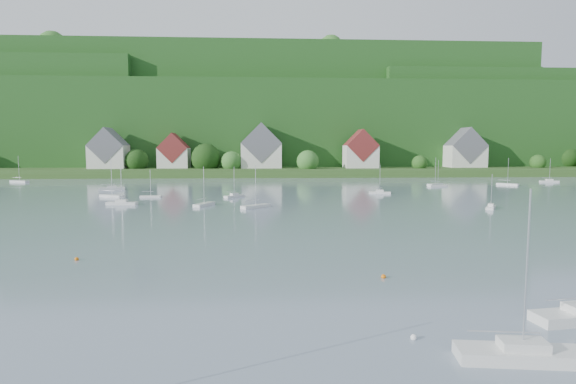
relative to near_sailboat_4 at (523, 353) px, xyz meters
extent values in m
cube|color=#31511E|center=(-18.76, 176.99, 1.03)|extent=(600.00, 60.00, 3.00)
cube|color=#174416|center=(-18.76, 251.99, 19.53)|extent=(620.00, 160.00, 40.00)
cube|color=#174416|center=(-8.76, 246.99, 27.53)|extent=(240.00, 130.00, 60.00)
cube|color=#174416|center=(141.24, 231.99, 21.53)|extent=(200.00, 110.00, 48.00)
sphere|color=black|center=(120.59, 174.93, 5.93)|extent=(10.46, 10.46, 10.46)
sphere|color=#1C4F17|center=(99.67, 161.89, 4.63)|extent=(6.45, 6.45, 6.45)
sphere|color=#2E6424|center=(-25.55, 160.87, 5.19)|extent=(8.19, 8.19, 8.19)
sphere|color=#2E6424|center=(-70.72, 163.06, 4.64)|extent=(6.49, 6.49, 6.49)
sphere|color=#2E6424|center=(28.09, 169.07, 6.49)|extent=(12.16, 12.16, 12.16)
sphere|color=#2E6424|center=(4.23, 156.92, 5.37)|extent=(8.73, 8.73, 8.73)
sphere|color=black|center=(-62.63, 162.85, 5.56)|extent=(9.32, 9.32, 9.32)
sphere|color=#1C4F17|center=(49.08, 158.68, 4.56)|extent=(6.24, 6.24, 6.24)
sphere|color=black|center=(70.67, 171.53, 5.19)|extent=(8.16, 8.16, 8.16)
sphere|color=black|center=(-35.76, 163.34, 6.41)|extent=(11.92, 11.92, 11.92)
sphere|color=#1C4F17|center=(-103.03, 240.13, 51.33)|extent=(10.29, 10.29, 10.29)
sphere|color=black|center=(-86.92, 228.37, 50.79)|extent=(7.18, 7.18, 7.18)
sphere|color=#1C4F17|center=(20.74, 232.02, 59.78)|extent=(12.83, 12.83, 12.83)
sphere|color=#2E6424|center=(-58.68, 219.17, 58.97)|extent=(8.18, 8.18, 8.18)
sphere|color=#1C4F17|center=(-17.65, 256.64, 59.76)|extent=(12.73, 12.73, 12.73)
sphere|color=#1C4F17|center=(64.64, 221.52, 59.55)|extent=(11.50, 11.50, 11.50)
sphere|color=#1C4F17|center=(41.96, 251.87, 60.10)|extent=(14.65, 14.65, 14.65)
sphere|color=#2E6424|center=(20.50, 208.28, 59.62)|extent=(11.95, 11.95, 11.95)
sphere|color=#1C4F17|center=(100.68, 215.57, 59.24)|extent=(9.76, 9.76, 9.76)
sphere|color=#2E6424|center=(-65.90, 251.28, 58.77)|extent=(7.07, 7.07, 7.07)
sphere|color=black|center=(-22.23, 220.29, 58.97)|extent=(8.21, 8.21, 8.21)
sphere|color=#2E6424|center=(-41.58, 244.09, 59.68)|extent=(12.24, 12.24, 12.24)
sphere|color=#2E6424|center=(95.75, 219.97, 59.11)|extent=(9.00, 9.00, 9.00)
sphere|color=#2E6424|center=(-114.26, 212.89, 59.92)|extent=(13.65, 13.65, 13.65)
sphere|color=#1C4F17|center=(82.27, 234.96, 58.94)|extent=(8.03, 8.03, 8.03)
sphere|color=#2E6424|center=(157.89, 235.29, 47.20)|extent=(9.52, 9.52, 9.52)
sphere|color=#2E6424|center=(81.72, 235.35, 48.15)|extent=(14.97, 14.97, 14.97)
sphere|color=black|center=(143.16, 205.84, 46.85)|extent=(7.52, 7.52, 7.52)
sphere|color=#1C4F17|center=(59.91, 232.81, 47.24)|extent=(9.78, 9.78, 9.78)
sphere|color=#1C4F17|center=(100.93, 231.70, 47.64)|extent=(12.02, 12.02, 12.02)
sphere|color=black|center=(119.14, 213.01, 47.56)|extent=(11.57, 11.57, 11.57)
sphere|color=#1C4F17|center=(103.67, 199.72, 47.75)|extent=(12.65, 12.65, 12.65)
sphere|color=#2E6424|center=(123.88, 205.36, 46.98)|extent=(8.28, 8.28, 8.28)
sphere|color=black|center=(149.14, 241.29, 46.84)|extent=(7.47, 7.47, 7.47)
sphere|color=#2E6424|center=(80.38, 224.21, 47.19)|extent=(9.48, 9.48, 9.48)
sphere|color=black|center=(170.68, 248.20, 41.01)|extent=(8.43, 8.43, 8.43)
sphere|color=#1C4F17|center=(-58.73, 239.12, 41.63)|extent=(12.01, 12.01, 12.01)
sphere|color=black|center=(99.91, 229.34, 42.17)|extent=(15.08, 15.08, 15.08)
sphere|color=#2E6424|center=(89.65, 245.01, 42.33)|extent=(15.99, 15.99, 15.99)
sphere|color=black|center=(-22.46, 249.20, 42.28)|extent=(15.72, 15.72, 15.72)
sphere|color=#1C4F17|center=(-7.87, 244.91, 41.38)|extent=(10.54, 10.54, 10.54)
cube|color=silver|center=(-73.76, 163.99, 7.03)|extent=(14.00, 10.00, 9.00)
cube|color=#5C5C63|center=(-73.76, 163.99, 11.53)|extent=(14.00, 10.40, 14.00)
cube|color=silver|center=(-48.76, 165.99, 6.53)|extent=(12.00, 9.00, 8.00)
cube|color=maroon|center=(-48.76, 165.99, 10.53)|extent=(12.00, 9.36, 12.00)
cube|color=silver|center=(-13.76, 164.99, 7.53)|extent=(16.00, 11.00, 10.00)
cube|color=#5C5C63|center=(-13.76, 164.99, 12.53)|extent=(16.00, 11.44, 16.00)
cube|color=silver|center=(26.24, 162.99, 7.03)|extent=(13.00, 10.00, 9.00)
cube|color=maroon|center=(26.24, 162.99, 11.53)|extent=(13.00, 10.40, 13.00)
cube|color=silver|center=(71.24, 166.99, 7.03)|extent=(15.00, 10.00, 9.00)
cube|color=#5C5C63|center=(71.24, 166.99, 11.53)|extent=(15.00, 10.40, 15.00)
cylinder|color=silver|center=(6.07, 5.11, 1.11)|extent=(3.68, 0.57, 0.08)
cube|color=silver|center=(0.00, 0.00, -0.13)|extent=(6.94, 2.80, 0.67)
cube|color=silver|center=(0.00, 0.00, 0.46)|extent=(2.52, 1.63, 0.50)
cylinder|color=silver|center=(0.00, 0.00, 4.42)|extent=(0.10, 0.10, 8.42)
cylinder|color=silver|center=(-1.00, 0.14, 1.11)|extent=(3.68, 0.59, 0.08)
sphere|color=white|center=(-4.77, 3.08, -0.47)|extent=(0.38, 0.38, 0.38)
sphere|color=orange|center=(-3.19, 15.82, -0.47)|extent=(0.43, 0.43, 0.43)
sphere|color=orange|center=(-32.04, 23.73, -0.47)|extent=(0.42, 0.42, 0.42)
cube|color=silver|center=(79.04, 121.47, -0.18)|extent=(5.84, 2.13, 0.57)
cube|color=silver|center=(79.04, 121.47, 0.35)|extent=(2.10, 1.30, 0.50)
cylinder|color=silver|center=(79.04, 121.47, 3.67)|extent=(0.10, 0.10, 7.14)
cylinder|color=silver|center=(78.19, 121.55, 1.00)|extent=(3.13, 0.38, 0.08)
cube|color=silver|center=(-14.77, 62.91, -0.17)|extent=(5.63, 5.06, 0.59)
cylinder|color=silver|center=(-14.77, 62.91, 3.83)|extent=(0.10, 0.10, 7.42)
cylinder|color=silver|center=(-15.45, 62.34, 1.03)|extent=(2.57, 2.14, 0.08)
cube|color=silver|center=(-53.18, 101.62, -0.14)|extent=(6.69, 3.82, 0.65)
cube|color=silver|center=(-53.18, 101.62, 0.43)|extent=(2.55, 1.93, 0.50)
cylinder|color=silver|center=(-53.18, 101.62, 4.21)|extent=(0.10, 0.10, 8.06)
cylinder|color=silver|center=(-54.10, 101.31, 1.08)|extent=(3.38, 1.24, 0.08)
cube|color=silver|center=(37.47, 111.07, -0.16)|extent=(5.90, 5.12, 0.61)
cylinder|color=silver|center=(37.47, 111.07, 3.98)|extent=(0.10, 0.10, 7.67)
cylinder|color=silver|center=(36.74, 110.50, 1.05)|extent=(2.71, 2.13, 0.08)
cube|color=silver|center=(28.40, 59.58, -0.23)|extent=(3.63, 4.66, 0.47)
cube|color=silver|center=(28.40, 59.58, 0.25)|extent=(1.66, 1.88, 0.50)
cylinder|color=silver|center=(28.40, 59.58, 2.93)|extent=(0.10, 0.10, 5.86)
cylinder|color=silver|center=(28.02, 58.98, 0.90)|extent=(1.45, 2.22, 0.08)
cube|color=silver|center=(-38.52, 82.36, -0.23)|extent=(4.70, 1.52, 0.46)
cylinder|color=silver|center=(-38.52, 82.36, 2.90)|extent=(0.10, 0.10, 5.81)
cylinder|color=silver|center=(-39.22, 82.39, 0.90)|extent=(2.56, 0.20, 0.08)
cube|color=silver|center=(-24.71, 66.61, -0.19)|extent=(3.80, 5.72, 0.56)
cylinder|color=silver|center=(-24.71, 66.61, 3.58)|extent=(0.10, 0.10, 6.98)
cylinder|color=silver|center=(-25.07, 65.85, 0.99)|extent=(1.38, 2.81, 0.08)
cube|color=silver|center=(-19.82, 81.55, -0.21)|extent=(4.64, 4.64, 0.51)
cube|color=silver|center=(-19.82, 81.55, 0.30)|extent=(1.98, 1.98, 0.50)
cylinder|color=silver|center=(-19.82, 81.55, 3.25)|extent=(0.10, 0.10, 6.41)
cylinder|color=silver|center=(-20.36, 81.00, 0.95)|extent=(2.05, 2.05, 0.08)
cube|color=silver|center=(-47.23, 82.96, -0.16)|extent=(6.18, 4.46, 0.61)
cylinder|color=silver|center=(-47.23, 82.96, 3.97)|extent=(0.10, 0.10, 7.64)
cylinder|color=silver|center=(-48.03, 83.40, 1.04)|extent=(2.98, 1.70, 0.08)
cube|color=silver|center=(-41.00, 69.15, -0.17)|extent=(5.97, 2.14, 0.59)
cube|color=silver|center=(-41.00, 69.15, 0.37)|extent=(2.14, 1.32, 0.50)
cylinder|color=silver|center=(-41.00, 69.15, 3.78)|extent=(0.10, 0.10, 7.32)
cylinder|color=silver|center=(-41.88, 69.23, 1.02)|extent=(3.21, 0.36, 0.08)
cube|color=silver|center=(36.54, 106.55, -0.18)|extent=(5.91, 3.04, 0.57)
cylinder|color=silver|center=(36.54, 106.55, 3.66)|extent=(0.10, 0.10, 7.12)
cylinder|color=silver|center=(35.72, 106.32, 1.00)|extent=(3.04, 0.90, 0.08)
cube|color=silver|center=(59.27, 110.69, -0.17)|extent=(5.43, 5.47, 0.60)
cylinder|color=silver|center=(59.27, 110.69, 3.90)|extent=(0.10, 0.10, 7.52)
cylinder|color=silver|center=(58.64, 111.33, 1.04)|extent=(2.38, 2.41, 0.08)
cube|color=silver|center=(14.95, 87.87, -0.21)|extent=(5.35, 2.28, 0.52)
cube|color=silver|center=(14.95, 87.87, 0.30)|extent=(1.96, 1.30, 0.50)
cylinder|color=silver|center=(14.95, 87.87, 3.29)|extent=(0.10, 0.10, 6.48)
cylinder|color=silver|center=(14.18, 88.00, 0.95)|extent=(2.83, 0.54, 0.08)
cube|color=silver|center=(-91.49, 130.67, -0.15)|extent=(6.54, 3.88, 0.63)
cylinder|color=silver|center=(-91.49, 130.67, 4.12)|extent=(0.10, 0.10, 7.90)
cylinder|color=silver|center=(-92.38, 131.00, 1.07)|extent=(3.28, 1.30, 0.08)
camera|label=1|loc=(-13.59, -22.62, 10.71)|focal=28.94mm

